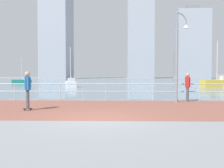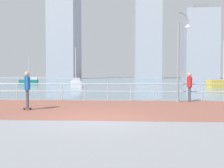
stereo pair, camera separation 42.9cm
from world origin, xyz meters
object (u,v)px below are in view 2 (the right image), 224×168
(lamppost, at_px, (181,52))
(sailboat_red, at_px, (29,81))
(bystander, at_px, (189,85))
(sailboat_navy, at_px, (76,83))
(sailboat_white, at_px, (224,83))
(skateboarder, at_px, (27,87))

(lamppost, xyz_separation_m, sailboat_red, (-20.15, 29.43, -2.43))
(bystander, distance_m, sailboat_red, 35.80)
(lamppost, xyz_separation_m, sailboat_navy, (-9.41, 16.71, -2.38))
(sailboat_red, height_order, sailboat_white, sailboat_white)
(bystander, height_order, sailboat_white, sailboat_white)
(skateboarder, relative_size, sailboat_red, 0.39)
(sailboat_navy, relative_size, sailboat_red, 1.11)
(lamppost, bearing_deg, bystander, 22.58)
(bystander, distance_m, sailboat_navy, 19.27)
(bystander, relative_size, sailboat_red, 0.38)
(lamppost, height_order, sailboat_red, lamppost)
(skateboarder, xyz_separation_m, sailboat_navy, (-1.89, 20.48, -0.56))
(sailboat_navy, bearing_deg, sailboat_white, 5.26)
(sailboat_navy, bearing_deg, sailboat_red, 130.20)
(skateboarder, distance_m, sailboat_white, 27.77)
(lamppost, height_order, skateboarder, lamppost)
(bystander, relative_size, sailboat_navy, 0.34)
(lamppost, relative_size, sailboat_red, 1.16)
(skateboarder, height_order, sailboat_white, sailboat_white)
(bystander, distance_m, sailboat_white, 20.15)
(skateboarder, xyz_separation_m, bystander, (8.06, 3.99, -0.04))
(sailboat_navy, height_order, sailboat_red, sailboat_navy)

